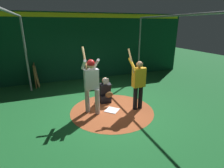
{
  "coord_description": "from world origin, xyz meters",
  "views": [
    {
      "loc": [
        5.04,
        -1.91,
        2.78
      ],
      "look_at": [
        0.0,
        0.0,
        0.95
      ],
      "focal_mm": 28.27,
      "sensor_mm": 36.0,
      "label": 1
    }
  ],
  "objects_px": {
    "home_plate": "(112,110)",
    "visitor": "(138,82)",
    "batter": "(91,81)",
    "catcher": "(105,93)",
    "bat_rack": "(36,75)"
  },
  "relations": [
    {
      "from": "home_plate",
      "to": "batter",
      "type": "relative_size",
      "value": 0.2
    },
    {
      "from": "visitor",
      "to": "bat_rack",
      "type": "height_order",
      "value": "visitor"
    },
    {
      "from": "batter",
      "to": "catcher",
      "type": "relative_size",
      "value": 2.19
    },
    {
      "from": "batter",
      "to": "bat_rack",
      "type": "height_order",
      "value": "batter"
    },
    {
      "from": "bat_rack",
      "to": "catcher",
      "type": "bearing_deg",
      "value": 38.15
    },
    {
      "from": "catcher",
      "to": "batter",
      "type": "bearing_deg",
      "value": -46.5
    },
    {
      "from": "batter",
      "to": "catcher",
      "type": "xyz_separation_m",
      "value": [
        -0.63,
        0.66,
        -0.71
      ]
    },
    {
      "from": "home_plate",
      "to": "visitor",
      "type": "bearing_deg",
      "value": 79.07
    },
    {
      "from": "catcher",
      "to": "bat_rack",
      "type": "height_order",
      "value": "bat_rack"
    },
    {
      "from": "visitor",
      "to": "bat_rack",
      "type": "bearing_deg",
      "value": -144.3
    },
    {
      "from": "home_plate",
      "to": "visitor",
      "type": "distance_m",
      "value": 1.3
    },
    {
      "from": "batter",
      "to": "catcher",
      "type": "distance_m",
      "value": 1.15
    },
    {
      "from": "batter",
      "to": "bat_rack",
      "type": "distance_m",
      "value": 4.19
    },
    {
      "from": "home_plate",
      "to": "batter",
      "type": "distance_m",
      "value": 1.26
    },
    {
      "from": "batter",
      "to": "visitor",
      "type": "height_order",
      "value": "batter"
    }
  ]
}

